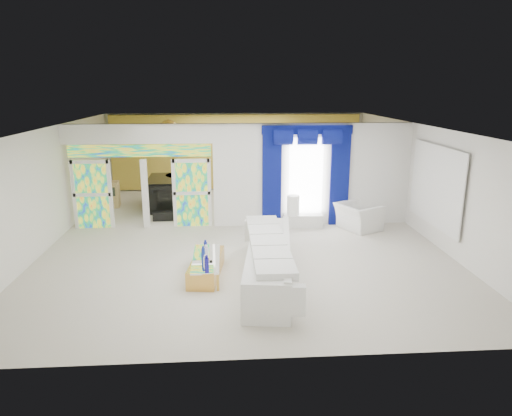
{
  "coord_description": "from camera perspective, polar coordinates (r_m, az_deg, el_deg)",
  "views": [
    {
      "loc": [
        -0.44,
        -12.14,
        4.02
      ],
      "look_at": [
        0.3,
        -1.2,
        1.1
      ],
      "focal_mm": 32.2,
      "sensor_mm": 36.0,
      "label": 1
    }
  ],
  "objects": [
    {
      "name": "console_table",
      "position": [
        13.55,
        5.85,
        -1.59
      ],
      "size": [
        1.14,
        0.4,
        0.38
      ],
      "primitive_type": "cube",
      "rotation": [
        0.0,
        0.0,
        -0.04
      ],
      "color": "silver",
      "rests_on": "ground"
    },
    {
      "name": "gold_curtains",
      "position": [
        18.22,
        -2.47,
        6.95
      ],
      "size": [
        9.7,
        0.12,
        2.9
      ],
      "primitive_type": "cube",
      "color": "#BF8B2D",
      "rests_on": "ground"
    },
    {
      "name": "armchair",
      "position": [
        13.56,
        12.59,
        -1.06
      ],
      "size": [
        1.4,
        1.47,
        0.75
      ],
      "primitive_type": "imported",
      "rotation": [
        0.0,
        0.0,
        2.01
      ],
      "color": "silver",
      "rests_on": "ground"
    },
    {
      "name": "chandelier",
      "position": [
        15.71,
        -10.82,
        9.65
      ],
      "size": [
        0.6,
        0.6,
        0.6
      ],
      "primitive_type": "sphere",
      "color": "gold",
      "rests_on": "ceiling"
    },
    {
      "name": "grand_piano",
      "position": [
        15.92,
        -10.43,
        1.91
      ],
      "size": [
        1.6,
        2.06,
        1.01
      ],
      "primitive_type": "cube",
      "rotation": [
        0.0,
        0.0,
        0.03
      ],
      "color": "black",
      "rests_on": "ground"
    },
    {
      "name": "stained_panel_right",
      "position": [
        13.52,
        -7.96,
        1.86
      ],
      "size": [
        0.95,
        0.04,
        2.0
      ],
      "primitive_type": "cube",
      "color": "#994C3F",
      "rests_on": "ground"
    },
    {
      "name": "floor",
      "position": [
        12.79,
        -1.71,
        -3.41
      ],
      "size": [
        12.0,
        12.0,
        0.0
      ],
      "primitive_type": "plane",
      "color": "#B7AF9E",
      "rests_on": "ground"
    },
    {
      "name": "white_sofa",
      "position": [
        9.86,
        1.65,
        -6.71
      ],
      "size": [
        1.36,
        4.15,
        0.78
      ],
      "primitive_type": "cube",
      "rotation": [
        0.0,
        0.0,
        -0.12
      ],
      "color": "silver",
      "rests_on": "ground"
    },
    {
      "name": "window_pane",
      "position": [
        13.49,
        6.2,
        3.85
      ],
      "size": [
        1.0,
        0.02,
        2.3
      ],
      "primitive_type": "cube",
      "color": "white",
      "rests_on": "dividing_wall"
    },
    {
      "name": "dividing_wall",
      "position": [
        13.63,
        7.17,
        4.14
      ],
      "size": [
        5.7,
        0.18,
        3.0
      ],
      "primitive_type": "cube",
      "color": "white",
      "rests_on": "ground"
    },
    {
      "name": "tv_console",
      "position": [
        16.46,
        -17.68,
        1.62
      ],
      "size": [
        0.64,
        0.59,
        0.87
      ],
      "primitive_type": "cube",
      "rotation": [
        0.0,
        0.0,
        0.08
      ],
      "color": "#AC7E56",
      "rests_on": "ground"
    },
    {
      "name": "stained_panel_left",
      "position": [
        14.01,
        -19.66,
        1.59
      ],
      "size": [
        0.95,
        0.04,
        2.0
      ],
      "primitive_type": "cube",
      "color": "#994C3F",
      "rests_on": "ground"
    },
    {
      "name": "decanters",
      "position": [
        10.03,
        -6.31,
        -5.85
      ],
      "size": [
        0.18,
        1.24,
        0.26
      ],
      "color": "silver",
      "rests_on": "coffee_table"
    },
    {
      "name": "blue_drape_left",
      "position": [
        13.34,
        1.97,
        3.58
      ],
      "size": [
        0.55,
        0.1,
        2.8
      ],
      "primitive_type": "cube",
      "color": "#07044B",
      "rests_on": "ground"
    },
    {
      "name": "coffee_table",
      "position": [
        10.18,
        -6.17,
        -7.27
      ],
      "size": [
        0.79,
        1.8,
        0.39
      ],
      "primitive_type": "cube",
      "rotation": [
        0.0,
        0.0,
        -0.12
      ],
      "color": "gold",
      "rests_on": "ground"
    },
    {
      "name": "stained_transom",
      "position": [
        13.47,
        -14.25,
        6.91
      ],
      "size": [
        4.0,
        0.05,
        0.35
      ],
      "primitive_type": "cube",
      "color": "#994C3F",
      "rests_on": "dividing_header"
    },
    {
      "name": "piano_bench",
      "position": [
        14.47,
        -11.05,
        -0.94
      ],
      "size": [
        0.83,
        0.35,
        0.27
      ],
      "primitive_type": "cube",
      "rotation": [
        0.0,
        0.0,
        0.03
      ],
      "color": "black",
      "rests_on": "ground"
    },
    {
      "name": "table_lamp",
      "position": [
        13.38,
        4.64,
        0.35
      ],
      "size": [
        0.36,
        0.36,
        0.58
      ],
      "primitive_type": "cylinder",
      "color": "white",
      "rests_on": "console_table"
    },
    {
      "name": "blue_pelmet",
      "position": [
        13.27,
        6.39,
        9.64
      ],
      "size": [
        2.6,
        0.12,
        0.25
      ],
      "primitive_type": "cube",
      "color": "#07044B",
      "rests_on": "dividing_wall"
    },
    {
      "name": "dividing_header",
      "position": [
        13.42,
        -14.38,
        8.92
      ],
      "size": [
        4.3,
        0.18,
        0.55
      ],
      "primitive_type": "cube",
      "color": "white",
      "rests_on": "dividing_wall"
    },
    {
      "name": "blue_drape_right",
      "position": [
        13.68,
        10.35,
        3.63
      ],
      "size": [
        0.55,
        0.1,
        2.8
      ],
      "primitive_type": "cube",
      "color": "#07044B",
      "rests_on": "ground"
    },
    {
      "name": "wall_mirror",
      "position": [
        12.61,
        21.49,
        2.58
      ],
      "size": [
        0.04,
        2.7,
        1.9
      ],
      "primitive_type": "cube",
      "color": "white",
      "rests_on": "ground"
    }
  ]
}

